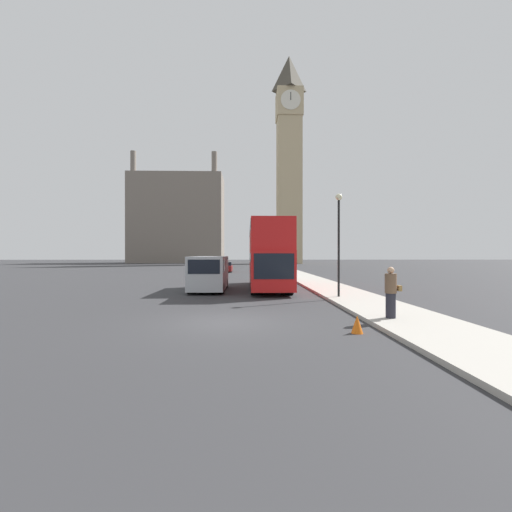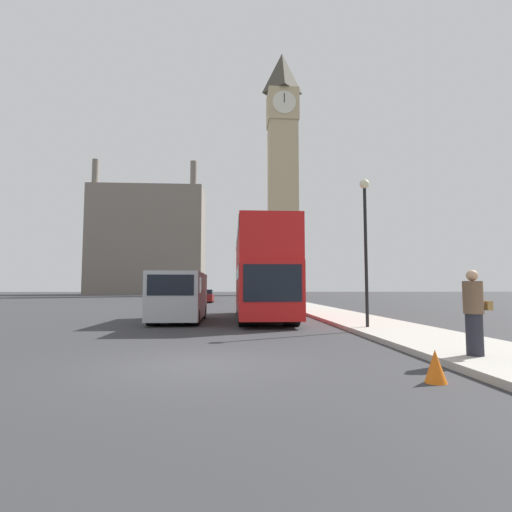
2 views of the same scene
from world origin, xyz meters
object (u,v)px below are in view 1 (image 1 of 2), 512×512
(clock_tower, at_px, (289,157))
(red_double_decker_bus, at_px, (268,253))
(parked_sedan, at_px, (226,267))
(pedestrian, at_px, (391,292))
(white_van, at_px, (209,272))
(street_lamp, at_px, (339,229))

(clock_tower, xyz_separation_m, red_double_decker_bus, (-9.85, -67.75, -26.15))
(parked_sedan, bearing_deg, pedestrian, -77.16)
(white_van, bearing_deg, pedestrian, -54.52)
(red_double_decker_bus, relative_size, pedestrian, 5.92)
(clock_tower, xyz_separation_m, white_van, (-13.84, -69.07, -27.45))
(white_van, height_order, parked_sedan, white_van)
(pedestrian, bearing_deg, white_van, 125.48)
(white_van, relative_size, pedestrian, 3.19)
(street_lamp, distance_m, parked_sedan, 30.27)
(red_double_decker_bus, relative_size, street_lamp, 1.94)
(street_lamp, bearing_deg, red_double_decker_bus, 120.89)
(red_double_decker_bus, bearing_deg, parked_sedan, 100.72)
(white_van, relative_size, street_lamp, 1.05)
(clock_tower, distance_m, pedestrian, 84.65)
(clock_tower, bearing_deg, white_van, -101.33)
(street_lamp, height_order, parked_sedan, street_lamp)
(clock_tower, xyz_separation_m, parked_sedan, (-14.25, -44.48, -28.04))
(white_van, bearing_deg, parked_sedan, 90.96)
(clock_tower, relative_size, street_lamp, 10.10)
(clock_tower, bearing_deg, red_double_decker_bus, -98.27)
(red_double_decker_bus, relative_size, parked_sedan, 2.46)
(white_van, bearing_deg, red_double_decker_bus, 18.31)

